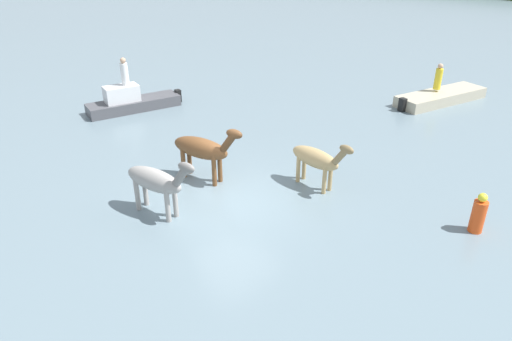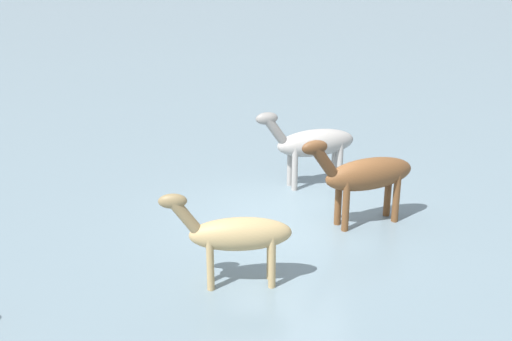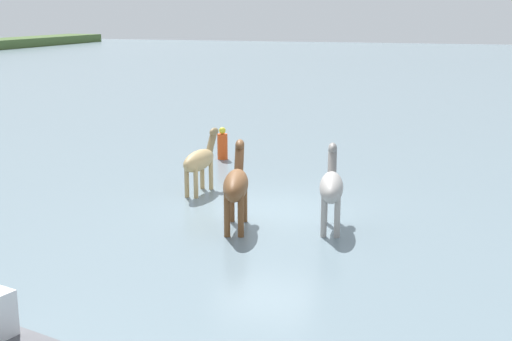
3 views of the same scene
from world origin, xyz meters
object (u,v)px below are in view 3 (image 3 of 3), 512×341
object	(u,v)px
horse_dun_straggler	(200,160)
horse_gray_outer	(236,185)
buoy_channel_marker	(222,145)
horse_pinto_flank	(331,187)

from	to	relation	value
horse_dun_straggler	horse_gray_outer	distance (m)	3.52
horse_gray_outer	buoy_channel_marker	xyz separation A→B (m)	(7.35, 3.08, -0.57)
horse_pinto_flank	horse_gray_outer	bearing A→B (deg)	95.26
horse_dun_straggler	horse_gray_outer	size ratio (longest dim) A/B	0.88
horse_gray_outer	horse_pinto_flank	world-z (taller)	horse_gray_outer
horse_pinto_flank	buoy_channel_marker	distance (m)	8.55
horse_dun_straggler	horse_pinto_flank	world-z (taller)	horse_pinto_flank
horse_dun_straggler	horse_pinto_flank	bearing A→B (deg)	-114.65
horse_dun_straggler	horse_gray_outer	bearing A→B (deg)	-141.05
horse_gray_outer	horse_pinto_flank	bearing A→B (deg)	-88.25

